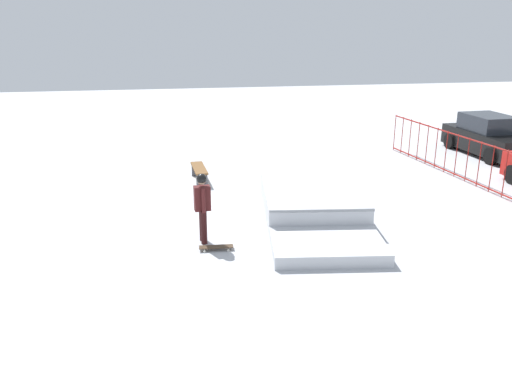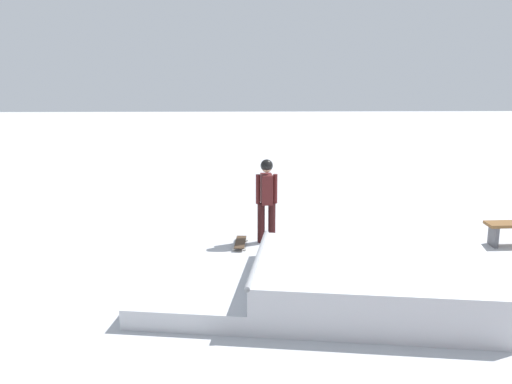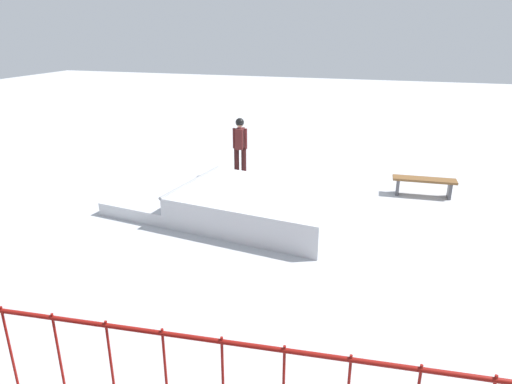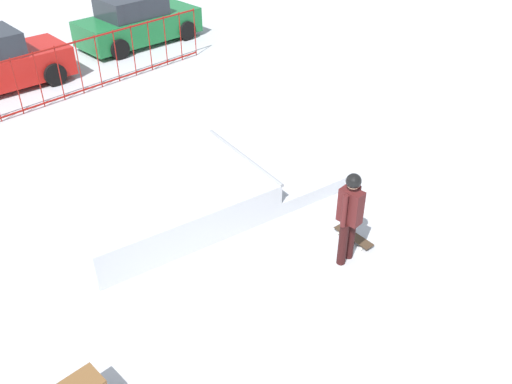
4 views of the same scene
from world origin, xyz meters
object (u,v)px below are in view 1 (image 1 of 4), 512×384
object	(u,v)px
skate_ramp	(313,207)
parked_car_black	(488,137)
skateboard	(216,247)
park_bench	(199,171)
skater	(202,203)

from	to	relation	value
skate_ramp	parked_car_black	world-z (taller)	parked_car_black
skateboard	park_bench	distance (m)	5.75
skateboard	park_bench	bearing A→B (deg)	93.02
skater	skateboard	bearing A→B (deg)	-69.99
skate_ramp	skater	world-z (taller)	skater
park_bench	parked_car_black	size ratio (longest dim) A/B	0.39
skater	parked_car_black	distance (m)	13.89
skateboard	parked_car_black	size ratio (longest dim) A/B	0.19
skater	parked_car_black	size ratio (longest dim) A/B	0.41
skateboard	parked_car_black	world-z (taller)	parked_car_black
skateboard	park_bench	xyz separation A→B (m)	(-5.74, 0.07, 0.28)
skateboard	park_bench	world-z (taller)	park_bench
parked_car_black	skater	bearing A→B (deg)	-62.83
park_bench	parked_car_black	xyz separation A→B (m)	(-1.64, 11.77, 0.37)
skater	skateboard	distance (m)	1.10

